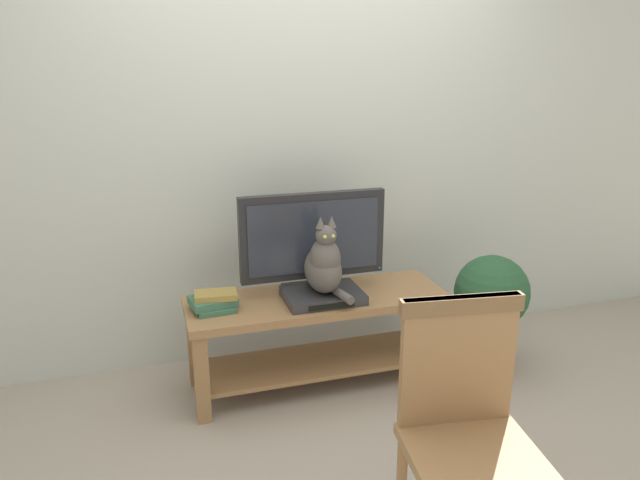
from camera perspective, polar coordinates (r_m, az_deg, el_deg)
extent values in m
plane|color=gray|center=(2.97, 3.23, -18.33)|extent=(12.00, 12.00, 0.00)
cube|color=#B7BCB2|center=(3.43, -2.50, 11.63)|extent=(7.00, 0.12, 2.80)
cube|color=olive|center=(3.15, -0.27, -5.92)|extent=(1.40, 0.47, 0.04)
cube|color=olive|center=(2.99, -11.46, -13.10)|extent=(0.07, 0.07, 0.47)
cube|color=olive|center=(3.34, 11.56, -9.77)|extent=(0.07, 0.07, 0.47)
cube|color=olive|center=(3.32, -12.16, -9.97)|extent=(0.07, 0.07, 0.47)
cube|color=olive|center=(3.64, 8.77, -7.32)|extent=(0.07, 0.07, 0.47)
cube|color=olive|center=(3.31, -0.26, -11.72)|extent=(1.30, 0.39, 0.02)
cube|color=black|center=(3.21, -0.68, -4.79)|extent=(0.32, 0.20, 0.03)
cube|color=black|center=(3.19, -0.68, -4.06)|extent=(0.06, 0.04, 0.06)
cube|color=black|center=(3.11, -0.70, 0.43)|extent=(0.79, 0.05, 0.46)
cube|color=#232833|center=(3.08, -0.55, 0.29)|extent=(0.71, 0.01, 0.39)
sphere|color=#2672F2|center=(3.27, 5.81, -2.73)|extent=(0.01, 0.01, 0.01)
cube|color=#2D2D30|center=(3.10, 0.28, -5.41)|extent=(0.41, 0.29, 0.05)
cube|color=black|center=(2.96, 1.16, -6.47)|extent=(0.24, 0.01, 0.03)
ellipsoid|color=#514C47|center=(3.04, 0.28, -2.93)|extent=(0.19, 0.29, 0.24)
ellipsoid|color=#514C47|center=(2.99, 0.50, -1.82)|extent=(0.16, 0.19, 0.21)
sphere|color=#514C47|center=(2.94, 0.59, 0.44)|extent=(0.11, 0.11, 0.11)
cone|color=#514C47|center=(2.91, 0.04, 1.71)|extent=(0.05, 0.05, 0.06)
cone|color=#514C47|center=(2.93, 1.14, 1.80)|extent=(0.05, 0.05, 0.06)
sphere|color=#B2C64C|center=(2.88, 0.48, 0.30)|extent=(0.02, 0.02, 0.02)
sphere|color=#B2C64C|center=(2.89, 1.29, 0.37)|extent=(0.02, 0.02, 0.02)
cylinder|color=#514C47|center=(3.00, 1.89, -5.17)|extent=(0.09, 0.24, 0.04)
cylinder|color=olive|center=(2.49, 16.87, -20.98)|extent=(0.04, 0.04, 0.43)
cube|color=olive|center=(2.15, 14.93, -19.96)|extent=(0.49, 0.49, 0.04)
cube|color=olive|center=(2.16, 13.29, -11.34)|extent=(0.42, 0.09, 0.48)
cube|color=brown|center=(2.07, 13.68, -6.16)|extent=(0.44, 0.10, 0.06)
cube|color=#38664C|center=(3.02, -10.20, -6.52)|extent=(0.20, 0.18, 0.03)
cube|color=#38664C|center=(3.02, -10.39, -5.86)|extent=(0.25, 0.20, 0.04)
cube|color=olive|center=(3.00, -10.12, -5.31)|extent=(0.22, 0.14, 0.03)
cylinder|color=#9E6B4C|center=(3.56, 15.87, -10.69)|extent=(0.27, 0.27, 0.21)
cylinder|color=#332319|center=(3.52, 15.99, -9.34)|extent=(0.25, 0.25, 0.02)
cylinder|color=#4C3823|center=(3.49, 16.09, -8.32)|extent=(0.04, 0.04, 0.12)
sphere|color=#234C2D|center=(3.41, 16.39, -4.88)|extent=(0.41, 0.41, 0.41)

